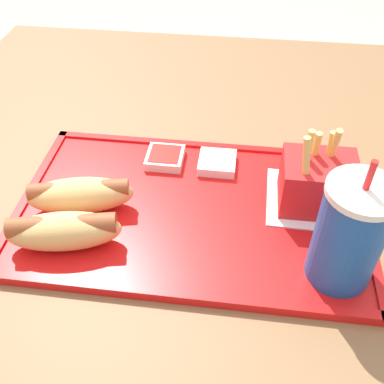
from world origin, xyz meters
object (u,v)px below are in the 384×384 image
(hot_dog_far, at_px, (63,230))
(fries_carton, at_px, (317,182))
(sauce_cup_mayo, at_px, (217,162))
(hot_dog_near, at_px, (80,194))
(soda_cup, at_px, (349,234))
(sauce_cup_ketchup, at_px, (165,157))

(hot_dog_far, distance_m, fries_carton, 0.34)
(sauce_cup_mayo, bearing_deg, hot_dog_near, 33.09)
(sauce_cup_mayo, bearing_deg, hot_dog_far, 45.68)
(soda_cup, height_order, sauce_cup_mayo, soda_cup)
(sauce_cup_mayo, bearing_deg, fries_carton, 155.63)
(soda_cup, distance_m, hot_dog_far, 0.34)
(sauce_cup_ketchup, bearing_deg, hot_dog_far, 62.40)
(hot_dog_near, distance_m, sauce_cup_ketchup, 0.15)
(soda_cup, bearing_deg, sauce_cup_mayo, -48.74)
(fries_carton, relative_size, sauce_cup_ketchup, 2.24)
(fries_carton, distance_m, sauce_cup_ketchup, 0.23)
(fries_carton, height_order, sauce_cup_mayo, fries_carton)
(fries_carton, xyz_separation_m, sauce_cup_mayo, (0.14, -0.06, -0.03))
(hot_dog_far, bearing_deg, fries_carton, -159.60)
(hot_dog_near, relative_size, sauce_cup_ketchup, 2.70)
(soda_cup, bearing_deg, sauce_cup_ketchup, -37.39)
(soda_cup, distance_m, hot_dog_near, 0.34)
(sauce_cup_ketchup, bearing_deg, hot_dog_near, 50.76)
(fries_carton, distance_m, sauce_cup_mayo, 0.16)
(sauce_cup_ketchup, bearing_deg, sauce_cup_mayo, 178.67)
(soda_cup, relative_size, hot_dog_far, 1.14)
(fries_carton, height_order, sauce_cup_ketchup, fries_carton)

